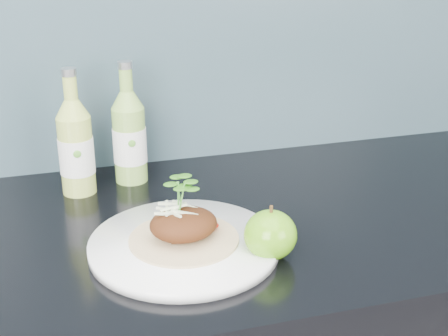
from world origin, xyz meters
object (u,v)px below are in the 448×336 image
Objects in this scene: dinner_plate at (184,245)px; cider_bottle_left at (76,147)px; cider_bottle_right at (129,137)px; green_apple at (270,235)px.

cider_bottle_left is (-0.14, 0.26, 0.08)m from dinner_plate.
cider_bottle_left is at bearing -145.10° from cider_bottle_right.
cider_bottle_left reaches higher than dinner_plate.
dinner_plate is at bearing 154.04° from green_apple.
cider_bottle_left is (-0.25, 0.32, 0.05)m from green_apple.
cider_bottle_left reaches higher than green_apple.
dinner_plate is 1.31× the size of cider_bottle_right.
green_apple is 0.45× the size of cider_bottle_left.
cider_bottle_right is (0.10, 0.03, 0.00)m from cider_bottle_left.
green_apple is 0.45× the size of cider_bottle_right.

